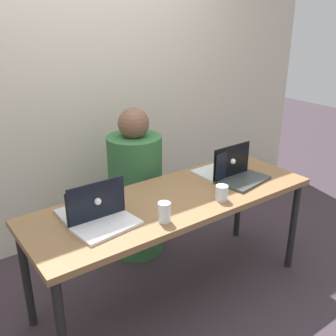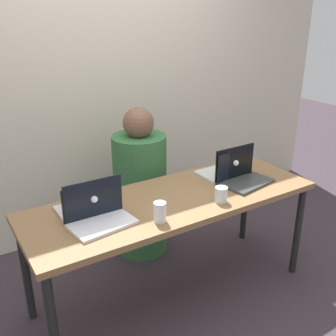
% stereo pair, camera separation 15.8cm
% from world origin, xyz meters
% --- Properties ---
extents(ground_plane, '(12.00, 12.00, 0.00)m').
position_xyz_m(ground_plane, '(0.00, 0.00, 0.00)').
color(ground_plane, '#3A2E36').
extents(back_wall, '(4.94, 0.10, 2.69)m').
position_xyz_m(back_wall, '(0.00, 1.17, 1.35)').
color(back_wall, beige).
rests_on(back_wall, ground).
extents(desk, '(1.90, 0.66, 0.74)m').
position_xyz_m(desk, '(0.00, 0.00, 0.68)').
color(desk, brown).
rests_on(desk, ground).
extents(person_at_center, '(0.45, 0.45, 1.19)m').
position_xyz_m(person_at_center, '(0.08, 0.61, 0.53)').
color(person_at_center, '#316838').
rests_on(person_at_center, ground).
extents(laptop_front_left, '(0.37, 0.27, 0.22)m').
position_xyz_m(laptop_front_left, '(-0.53, -0.04, 0.79)').
color(laptop_front_left, silver).
rests_on(laptop_front_left, desk).
extents(laptop_front_right, '(0.39, 0.28, 0.22)m').
position_xyz_m(laptop_front_right, '(0.53, -0.05, 0.79)').
color(laptop_front_right, '#373C3A').
rests_on(laptop_front_right, desk).
extents(laptop_back_right, '(0.34, 0.29, 0.24)m').
position_xyz_m(laptop_back_right, '(0.51, 0.09, 0.79)').
color(laptop_back_right, silver).
rests_on(laptop_back_right, desk).
extents(laptop_back_left, '(0.34, 0.28, 0.24)m').
position_xyz_m(laptop_back_left, '(-0.53, 0.09, 0.79)').
color(laptop_back_left, '#B6B2B7').
rests_on(laptop_back_left, desk).
extents(water_glass_right, '(0.08, 0.08, 0.10)m').
position_xyz_m(water_glass_right, '(0.22, -0.20, 0.78)').
color(water_glass_right, silver).
rests_on(water_glass_right, desk).
extents(water_glass_left, '(0.07, 0.07, 0.12)m').
position_xyz_m(water_glass_left, '(-0.23, -0.21, 0.79)').
color(water_glass_left, white).
rests_on(water_glass_left, desk).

